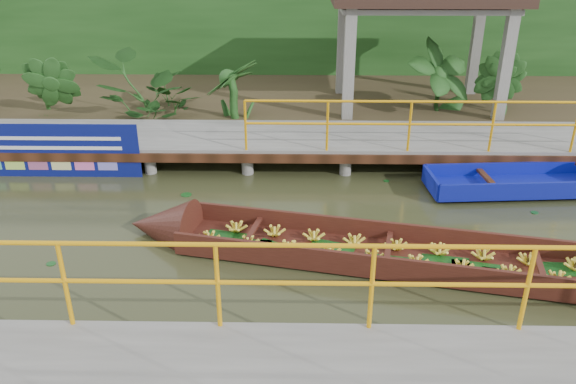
{
  "coord_description": "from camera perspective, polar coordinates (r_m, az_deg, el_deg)",
  "views": [
    {
      "loc": [
        0.02,
        -7.92,
        4.49
      ],
      "look_at": [
        -0.13,
        0.5,
        0.6
      ],
      "focal_mm": 35.0,
      "sensor_mm": 36.0,
      "label": 1
    }
  ],
  "objects": [
    {
      "name": "ground",
      "position": [
        9.1,
        0.77,
        -4.76
      ],
      "size": [
        80.0,
        80.0,
        0.0
      ],
      "primitive_type": "plane",
      "color": "#2D3219",
      "rests_on": "ground"
    },
    {
      "name": "land_strip",
      "position": [
        16.0,
        0.93,
        9.32
      ],
      "size": [
        30.0,
        8.0,
        0.45
      ],
      "primitive_type": "cube",
      "color": "#37291B",
      "rests_on": "ground"
    },
    {
      "name": "far_dock",
      "position": [
        12.04,
        0.97,
        5.31
      ],
      "size": [
        16.0,
        2.06,
        1.66
      ],
      "color": "slate",
      "rests_on": "ground"
    },
    {
      "name": "pavilion",
      "position": [
        14.63,
        13.41,
        17.58
      ],
      "size": [
        4.4,
        3.0,
        3.0
      ],
      "color": "slate",
      "rests_on": "ground"
    },
    {
      "name": "foliage_backdrop",
      "position": [
        18.09,
        1.0,
        16.87
      ],
      "size": [
        30.0,
        0.8,
        4.0
      ],
      "primitive_type": "cube",
      "color": "#183E14",
      "rests_on": "ground"
    },
    {
      "name": "vendor_boat",
      "position": [
        8.6,
        19.24,
        -6.54
      ],
      "size": [
        10.46,
        3.17,
        2.12
      ],
      "rotation": [
        0.0,
        0.0,
        -0.21
      ],
      "color": "#36150E",
      "rests_on": "ground"
    },
    {
      "name": "moored_blue_boat",
      "position": [
        11.91,
        26.06,
        0.83
      ],
      "size": [
        3.89,
        1.28,
        0.91
      ],
      "rotation": [
        0.0,
        0.0,
        0.07
      ],
      "color": "#0D1695",
      "rests_on": "ground"
    },
    {
      "name": "blue_banner",
      "position": [
        12.17,
        -23.03,
        3.89
      ],
      "size": [
        3.59,
        0.04,
        1.12
      ],
      "color": "navy",
      "rests_on": "ground"
    },
    {
      "name": "tropical_plants",
      "position": [
        13.71,
        -6.55,
        11.36
      ],
      "size": [
        14.43,
        1.43,
        1.79
      ],
      "color": "#183E14",
      "rests_on": "ground"
    }
  ]
}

